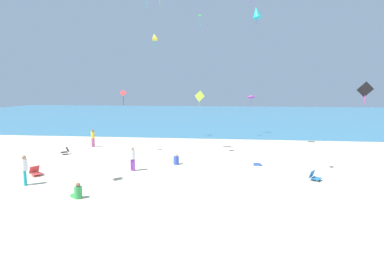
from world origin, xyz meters
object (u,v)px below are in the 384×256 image
kite_green (200,15)px  kite_black (365,90)px  kite_teal (257,12)px  kite_yellow (155,37)px  person_2 (93,137)px  kite_magenta (251,96)px  beach_chair_far_left (36,172)px  cooler_box (257,163)px  person_0 (78,192)px  person_1 (133,157)px  beach_chair_mid_beach (66,151)px  kite_lime (200,96)px  person_3 (176,160)px  beach_chair_near_camera (314,176)px  kite_red (123,94)px  person_4 (24,168)px

kite_green → kite_black: (8.80, -16.76, -7.07)m
kite_teal → kite_yellow: kite_teal is taller
person_2 → kite_magenta: bearing=70.5°
beach_chair_far_left → kite_teal: size_ratio=0.54×
cooler_box → kite_black: size_ratio=0.51×
cooler_box → kite_green: (-4.88, 9.72, 12.17)m
person_0 → person_1: size_ratio=0.50×
beach_chair_mid_beach → person_0: (5.83, -9.60, 0.01)m
beach_chair_far_left → person_1: 5.87m
cooler_box → kite_yellow: kite_yellow is taller
kite_green → kite_lime: kite_green is taller
person_3 → beach_chair_near_camera: bearing=-134.0°
beach_chair_mid_beach → beach_chair_near_camera: bearing=119.8°
person_1 → kite_yellow: (-1.41, 12.53, 9.54)m
beach_chair_mid_beach → person_1: size_ratio=0.51×
person_1 → kite_red: kite_red is taller
person_3 → kite_black: 12.64m
person_4 → kite_green: (8.17, 15.80, 11.32)m
person_0 → kite_red: size_ratio=0.62×
kite_green → kite_yellow: bearing=175.4°
person_3 → beach_chair_far_left: bearing=90.3°
kite_yellow → kite_red: size_ratio=1.21×
person_4 → kite_magenta: (13.58, 21.36, 3.40)m
kite_red → kite_teal: bearing=18.7°
cooler_box → beach_chair_far_left: bearing=-162.8°
person_0 → kite_magenta: size_ratio=0.41×
kite_green → kite_magenta: kite_green is taller
beach_chair_mid_beach → kite_green: (10.16, 7.81, 12.02)m
kite_black → kite_yellow: size_ratio=0.67×
person_2 → kite_black: bearing=2.2°
person_4 → kite_green: kite_green is taller
beach_chair_far_left → person_0: bearing=-6.3°
person_4 → kite_yellow: bearing=47.6°
person_2 → kite_red: bearing=5.3°
kite_green → kite_yellow: (-4.63, 0.38, -1.85)m
beach_chair_far_left → kite_black: (17.57, -2.80, 4.98)m
person_0 → person_2: 13.94m
beach_chair_far_left → person_3: bearing=57.3°
person_0 → kite_green: (4.33, 17.42, 12.00)m
person_0 → kite_yellow: kite_yellow is taller
beach_chair_mid_beach → person_0: bearing=77.1°
beach_chair_mid_beach → person_4: person_4 is taller
person_1 → kite_black: (12.02, -4.61, 4.32)m
beach_chair_near_camera → person_1: 11.13m
person_0 → kite_black: bearing=-149.4°
person_2 → person_4: person_4 is taller
kite_yellow → kite_black: bearing=-51.9°
person_3 → kite_yellow: bearing=-5.0°
person_0 → kite_teal: size_ratio=0.48×
person_0 → person_2: person_2 is taller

